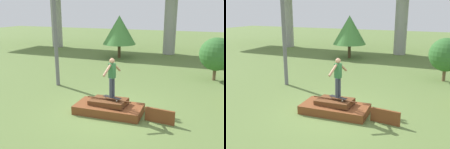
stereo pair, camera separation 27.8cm
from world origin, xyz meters
TOP-DOWN VIEW (x-y plane):
  - ground_plane at (0.00, 0.00)m, footprint 80.00×80.00m
  - scrap_pile at (-0.01, 0.01)m, footprint 2.76×1.44m
  - scrap_plank_loose at (2.08, -0.14)m, footprint 1.11×0.19m
  - skateboard at (0.14, -0.00)m, footprint 0.81×0.37m
  - skater at (0.14, -0.00)m, footprint 0.35×1.13m
  - utility_pole at (-4.06, 2.48)m, footprint 1.30×0.20m
  - tree_behind_left at (-3.62, 11.10)m, footprint 2.77×2.77m
  - tree_behind_right at (3.94, 6.70)m, footprint 1.92×1.92m

SIDE VIEW (x-z plane):
  - ground_plane at x=0.00m, z-range 0.00..0.00m
  - scrap_pile at x=-0.01m, z-range -0.08..0.53m
  - scrap_plank_loose at x=2.08m, z-range 0.00..0.54m
  - skateboard at x=0.14m, z-range 0.64..0.73m
  - tree_behind_right at x=3.94m, z-range 0.29..2.81m
  - skater at x=0.14m, z-range 0.82..2.39m
  - tree_behind_left at x=-3.62m, z-range 0.58..4.13m
  - utility_pole at x=-4.06m, z-range 0.12..6.21m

